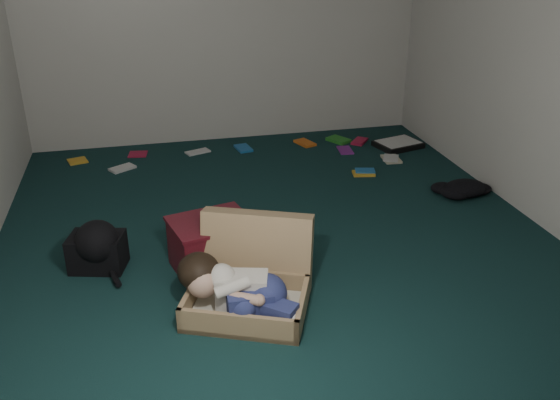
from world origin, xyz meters
name	(u,v)px	position (x,y,z in m)	size (l,w,h in m)	color
floor	(275,234)	(0.00, 0.00, 0.00)	(4.50, 4.50, 0.00)	#0E2929
wall_back	(224,13)	(0.00, 2.25, 1.30)	(4.50, 4.50, 0.00)	silver
wall_front	(433,201)	(0.00, -2.25, 1.30)	(4.50, 4.50, 0.00)	silver
wall_right	(545,45)	(2.00, 0.00, 1.30)	(4.50, 4.50, 0.00)	silver
suitcase	(251,279)	(-0.33, -0.80, 0.15)	(0.90, 0.89, 0.51)	tan
person	(237,288)	(-0.44, -0.94, 0.19)	(0.67, 0.56, 0.31)	silver
maroon_bin	(212,244)	(-0.51, -0.35, 0.18)	(0.59, 0.51, 0.35)	#4A0F17
backpack	(97,250)	(-1.25, -0.18, 0.13)	(0.44, 0.35, 0.26)	black
clothing_pile	(460,186)	(1.70, 0.37, 0.06)	(0.41, 0.33, 0.13)	black
paper_tray	(398,144)	(1.66, 1.57, 0.03)	(0.51, 0.43, 0.06)	black
book_scatter	(263,153)	(0.26, 1.68, 0.01)	(3.16, 1.24, 0.02)	gold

